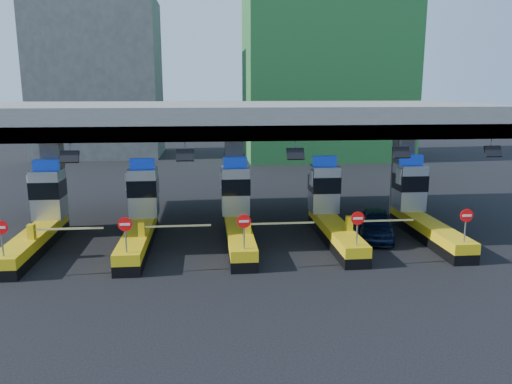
{
  "coord_description": "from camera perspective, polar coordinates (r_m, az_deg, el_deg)",
  "views": [
    {
      "loc": [
        -1.52,
        -25.22,
        7.79
      ],
      "look_at": [
        0.98,
        0.0,
        2.56
      ],
      "focal_mm": 35.0,
      "sensor_mm": 36.0,
      "label": 1
    }
  ],
  "objects": [
    {
      "name": "toll_canopy",
      "position": [
        28.18,
        -2.57,
        8.28
      ],
      "size": [
        28.0,
        12.09,
        7.0
      ],
      "color": "slate",
      "rests_on": "ground"
    },
    {
      "name": "van",
      "position": [
        27.26,
        13.61,
        -3.63
      ],
      "size": [
        3.05,
        4.77,
        1.51
      ],
      "primitive_type": "imported",
      "rotation": [
        0.0,
        0.0,
        -0.31
      ],
      "color": "black",
      "rests_on": "ground"
    },
    {
      "name": "toll_lane_left",
      "position": [
        26.52,
        -13.03,
        -2.59
      ],
      "size": [
        4.43,
        8.0,
        4.16
      ],
      "color": "black",
      "rests_on": "ground"
    },
    {
      "name": "toll_lane_far_right",
      "position": [
        28.7,
        18.19,
        -1.8
      ],
      "size": [
        4.43,
        8.0,
        4.16
      ],
      "color": "black",
      "rests_on": "ground"
    },
    {
      "name": "toll_lane_right",
      "position": [
        27.09,
        8.46,
        -2.12
      ],
      "size": [
        4.43,
        8.0,
        4.16
      ],
      "color": "black",
      "rests_on": "ground"
    },
    {
      "name": "bg_building_concrete",
      "position": [
        62.49,
        -17.57,
        12.24
      ],
      "size": [
        14.0,
        10.0,
        18.0
      ],
      "primitive_type": "cube",
      "color": "#4C4C49",
      "rests_on": "ground"
    },
    {
      "name": "toll_lane_center",
      "position": [
        26.33,
        -2.17,
        -2.39
      ],
      "size": [
        4.43,
        8.0,
        4.16
      ],
      "color": "black",
      "rests_on": "ground"
    },
    {
      "name": "bg_building_scaffold",
      "position": [
        59.12,
        7.98,
        17.59
      ],
      "size": [
        18.0,
        12.0,
        28.0
      ],
      "primitive_type": "cube",
      "color": "#1E5926",
      "rests_on": "ground"
    },
    {
      "name": "ground",
      "position": [
        26.44,
        -2.11,
        -5.48
      ],
      "size": [
        120.0,
        120.0,
        0.0
      ],
      "primitive_type": "plane",
      "color": "black",
      "rests_on": "ground"
    },
    {
      "name": "toll_lane_far_left",
      "position": [
        27.63,
        -23.37,
        -2.69
      ],
      "size": [
        4.43,
        8.0,
        4.16
      ],
      "color": "black",
      "rests_on": "ground"
    }
  ]
}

